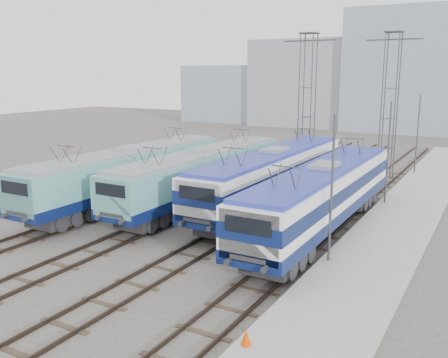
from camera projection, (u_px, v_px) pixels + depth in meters
ground at (153, 248)px, 25.48m from camera, size 160.00×160.00×0.00m
platform at (391, 233)px, 27.36m from camera, size 4.00×70.00×0.30m
locomotive_far_left at (128, 171)px, 33.53m from camera, size 2.89×18.26×3.44m
locomotive_center_left at (201, 173)px, 33.17m from camera, size 2.85×17.99×3.38m
locomotive_center_right at (273, 173)px, 32.30m from camera, size 2.95×18.67×3.51m
locomotive_far_right at (322, 193)px, 27.19m from camera, size 2.91×18.42×3.46m
catenary_tower_west at (307, 98)px, 42.82m from camera, size 4.50×1.20×12.00m
catenary_tower_east at (390, 99)px, 41.41m from camera, size 4.50×1.20×12.00m
mast_front at (331, 193)px, 22.32m from camera, size 0.12×0.12×7.00m
mast_mid at (388, 155)px, 32.54m from camera, size 0.12×0.12×7.00m
mast_rear at (417, 135)px, 42.76m from camera, size 0.12×0.12×7.00m
safety_cone at (246, 337)px, 15.77m from camera, size 0.34×0.34×0.54m
building_west at (311, 83)px, 83.54m from camera, size 18.00×12.00×14.00m
building_center at (426, 71)px, 74.48m from camera, size 22.00×14.00×18.00m
building_far_west at (228, 93)px, 91.65m from camera, size 14.00×10.00×10.00m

